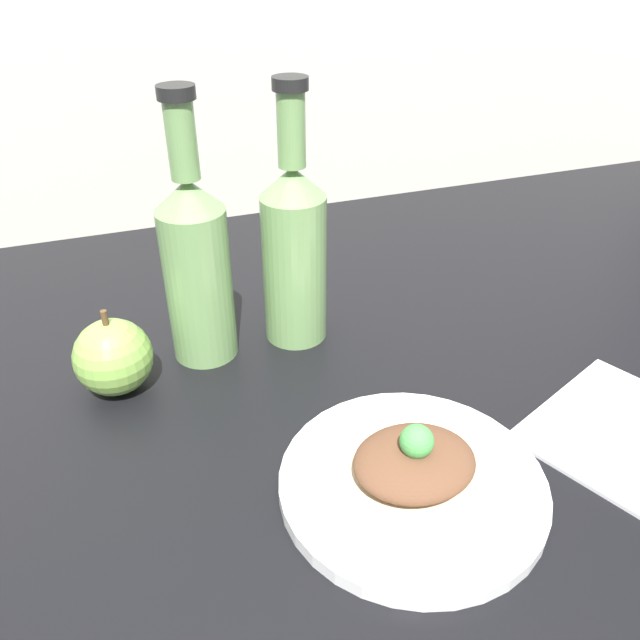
# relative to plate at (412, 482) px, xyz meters

# --- Properties ---
(ground_plane) EXTENTS (1.80, 1.10, 0.04)m
(ground_plane) POSITION_rel_plate_xyz_m (-0.01, 0.09, -0.03)
(ground_plane) COLOR black
(plate) EXTENTS (0.22, 0.22, 0.02)m
(plate) POSITION_rel_plate_xyz_m (0.00, 0.00, 0.00)
(plate) COLOR white
(plate) RESTS_ON ground_plane
(plated_food) EXTENTS (0.16, 0.16, 0.05)m
(plated_food) POSITION_rel_plate_xyz_m (0.00, 0.00, 0.02)
(plated_food) COLOR beige
(plated_food) RESTS_ON plate
(cider_bottle_left) EXTENTS (0.07, 0.07, 0.28)m
(cider_bottle_left) POSITION_rel_plate_xyz_m (-0.12, 0.26, 0.10)
(cider_bottle_left) COLOR #729E5B
(cider_bottle_left) RESTS_ON ground_plane
(cider_bottle_right) EXTENTS (0.07, 0.07, 0.28)m
(cider_bottle_right) POSITION_rel_plate_xyz_m (-0.02, 0.26, 0.10)
(cider_bottle_right) COLOR #729E5B
(cider_bottle_right) RESTS_ON ground_plane
(apple) EXTENTS (0.08, 0.08, 0.09)m
(apple) POSITION_rel_plate_xyz_m (-0.22, 0.22, 0.03)
(apple) COLOR #84B74C
(apple) RESTS_ON ground_plane
(napkin) EXTENTS (0.21, 0.18, 0.01)m
(napkin) POSITION_rel_plate_xyz_m (0.21, 0.00, -0.00)
(napkin) COLOR white
(napkin) RESTS_ON ground_plane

